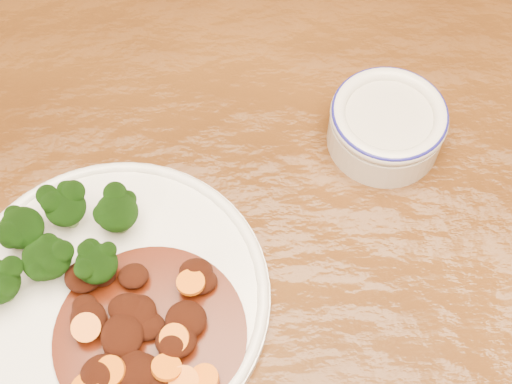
{
  "coord_description": "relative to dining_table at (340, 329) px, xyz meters",
  "views": [
    {
      "loc": [
        -0.1,
        -0.23,
        1.35
      ],
      "look_at": [
        -0.08,
        0.11,
        0.77
      ],
      "focal_mm": 50.0,
      "sensor_mm": 36.0,
      "label": 1
    }
  ],
  "objects": [
    {
      "name": "dining_table",
      "position": [
        0.0,
        0.0,
        0.0
      ],
      "size": [
        1.55,
        0.99,
        0.75
      ],
      "rotation": [
        0.0,
        0.0,
        -0.06
      ],
      "color": "#5B3110",
      "rests_on": "ground"
    },
    {
      "name": "dinner_plate",
      "position": [
        -0.21,
        0.01,
        0.09
      ],
      "size": [
        0.28,
        0.28,
        0.02
      ],
      "rotation": [
        0.0,
        0.0,
        0.43
      ],
      "color": "white",
      "rests_on": "dining_table"
    },
    {
      "name": "broccoli_florets",
      "position": [
        -0.25,
        0.05,
        0.12
      ],
      "size": [
        0.14,
        0.11,
        0.05
      ],
      "color": "#698F4A",
      "rests_on": "dinner_plate"
    },
    {
      "name": "mince_stew",
      "position": [
        -0.18,
        -0.02,
        0.1
      ],
      "size": [
        0.16,
        0.16,
        0.03
      ],
      "color": "#4B1508",
      "rests_on": "dinner_plate"
    },
    {
      "name": "dip_bowl",
      "position": [
        0.06,
        0.17,
        0.11
      ],
      "size": [
        0.11,
        0.11,
        0.05
      ],
      "rotation": [
        0.0,
        0.0,
        -0.23
      ],
      "color": "silver",
      "rests_on": "dining_table"
    }
  ]
}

